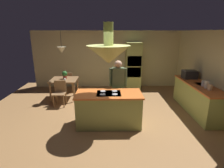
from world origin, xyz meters
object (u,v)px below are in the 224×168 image
(cup_on_table, at_px, (65,80))
(canister_sugar, at_px, (207,85))
(person_at_island, at_px, (118,84))
(canister_tea, at_px, (203,83))
(chair_by_back_wall, at_px, (68,81))
(microwave_on_counter, at_px, (190,74))
(canister_flour, at_px, (210,87))
(dining_table, at_px, (64,82))
(kitchen_island, at_px, (109,109))
(chair_facing_island, at_px, (60,91))
(oven_tower, at_px, (133,66))
(potted_plant_on_table, at_px, (65,74))

(cup_on_table, height_order, canister_sugar, canister_sugar)
(person_at_island, distance_m, canister_tea, 2.56)
(chair_by_back_wall, height_order, microwave_on_counter, microwave_on_counter)
(person_at_island, distance_m, canister_flour, 2.60)
(chair_by_back_wall, xyz_separation_m, canister_flour, (4.54, -2.58, 0.51))
(dining_table, relative_size, canister_tea, 5.72)
(dining_table, relative_size, cup_on_table, 10.96)
(chair_by_back_wall, distance_m, canister_tea, 5.08)
(canister_sugar, xyz_separation_m, microwave_on_counter, (0.00, 1.13, 0.03))
(kitchen_island, bearing_deg, chair_facing_island, 140.19)
(kitchen_island, relative_size, dining_table, 1.80)
(dining_table, xyz_separation_m, cup_on_table, (0.09, -0.23, 0.15))
(kitchen_island, bearing_deg, canister_sugar, 7.71)
(canister_tea, bearing_deg, canister_flour, -90.00)
(cup_on_table, height_order, canister_tea, canister_tea)
(canister_flour, bearing_deg, oven_tower, 119.80)
(oven_tower, xyz_separation_m, cup_on_table, (-2.71, -1.37, -0.23))
(potted_plant_on_table, height_order, cup_on_table, potted_plant_on_table)
(person_at_island, distance_m, microwave_on_counter, 2.69)
(chair_by_back_wall, distance_m, canister_sugar, 5.16)
(person_at_island, relative_size, canister_tea, 9.80)
(kitchen_island, height_order, dining_table, kitchen_island)
(microwave_on_counter, bearing_deg, oven_tower, 135.19)
(potted_plant_on_table, bearing_deg, oven_tower, 21.17)
(person_at_island, xyz_separation_m, canister_flour, (2.55, -0.48, 0.04))
(potted_plant_on_table, distance_m, canister_sugar, 4.86)
(dining_table, xyz_separation_m, canister_tea, (4.54, -1.54, 0.35))
(chair_facing_island, relative_size, chair_by_back_wall, 1.00)
(canister_sugar, bearing_deg, canister_tea, 90.00)
(canister_flour, height_order, microwave_on_counter, microwave_on_counter)
(kitchen_island, relative_size, person_at_island, 1.05)
(oven_tower, bearing_deg, chair_by_back_wall, -170.67)
(potted_plant_on_table, distance_m, microwave_on_counter, 4.57)
(dining_table, height_order, chair_by_back_wall, chair_by_back_wall)
(canister_tea, bearing_deg, chair_facing_island, 169.37)
(chair_facing_island, bearing_deg, dining_table, 90.00)
(kitchen_island, height_order, person_at_island, person_at_island)
(canister_tea, bearing_deg, chair_by_back_wall, 153.96)
(kitchen_island, bearing_deg, potted_plant_on_table, 127.71)
(dining_table, height_order, chair_facing_island, chair_facing_island)
(chair_by_back_wall, bearing_deg, cup_on_table, 95.78)
(chair_facing_island, distance_m, canister_flour, 4.73)
(cup_on_table, distance_m, canister_tea, 4.64)
(person_at_island, relative_size, chair_by_back_wall, 1.94)
(person_at_island, height_order, potted_plant_on_table, person_at_island)
(canister_sugar, bearing_deg, person_at_island, 173.21)
(oven_tower, relative_size, person_at_island, 1.22)
(canister_tea, relative_size, microwave_on_counter, 0.38)
(canister_sugar, bearing_deg, microwave_on_counter, 90.00)
(oven_tower, relative_size, canister_sugar, 9.61)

